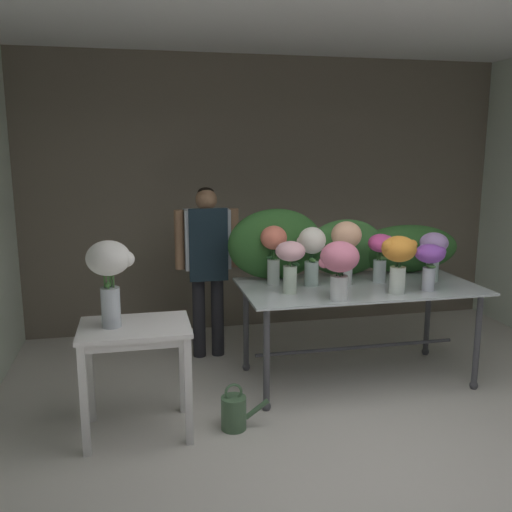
{
  "coord_description": "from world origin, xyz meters",
  "views": [
    {
      "loc": [
        -1.42,
        -2.6,
        1.98
      ],
      "look_at": [
        -0.56,
        1.37,
        1.17
      ],
      "focal_mm": 38.55,
      "sensor_mm": 36.0,
      "label": 1
    }
  ],
  "objects_px": {
    "vase_rosy_freesia": "(339,263)",
    "watering_can": "(234,412)",
    "vase_lilac_tulips": "(434,250)",
    "vase_white_roses_tall": "(110,270)",
    "vase_peach_snapdragons": "(346,244)",
    "side_table_white": "(135,341)",
    "vase_coral_carnations": "(274,247)",
    "display_table_glass": "(358,299)",
    "vase_fuchsia_peonies": "(380,252)",
    "vase_ivory_ranunculus": "(312,249)",
    "vase_blush_lilies": "(290,260)",
    "vase_violet_dahlias": "(430,260)",
    "vase_sunset_stock": "(398,256)",
    "florist": "(207,254)"
  },
  "relations": [
    {
      "from": "side_table_white",
      "to": "vase_fuchsia_peonies",
      "type": "distance_m",
      "value": 2.18
    },
    {
      "from": "vase_rosy_freesia",
      "to": "watering_can",
      "type": "bearing_deg",
      "value": -164.57
    },
    {
      "from": "vase_sunset_stock",
      "to": "vase_white_roses_tall",
      "type": "bearing_deg",
      "value": -174.26
    },
    {
      "from": "vase_peach_snapdragons",
      "to": "vase_coral_carnations",
      "type": "relative_size",
      "value": 1.08
    },
    {
      "from": "vase_ivory_ranunculus",
      "to": "vase_blush_lilies",
      "type": "bearing_deg",
      "value": -140.96
    },
    {
      "from": "vase_blush_lilies",
      "to": "vase_coral_carnations",
      "type": "distance_m",
      "value": 0.32
    },
    {
      "from": "side_table_white",
      "to": "watering_can",
      "type": "distance_m",
      "value": 0.87
    },
    {
      "from": "vase_peach_snapdragons",
      "to": "vase_violet_dahlias",
      "type": "relative_size",
      "value": 1.41
    },
    {
      "from": "vase_coral_carnations",
      "to": "display_table_glass",
      "type": "bearing_deg",
      "value": -15.4
    },
    {
      "from": "vase_sunset_stock",
      "to": "watering_can",
      "type": "xyz_separation_m",
      "value": [
        -1.37,
        -0.32,
        -1.02
      ]
    },
    {
      "from": "vase_rosy_freesia",
      "to": "vase_white_roses_tall",
      "type": "xyz_separation_m",
      "value": [
        -1.66,
        -0.14,
        0.05
      ]
    },
    {
      "from": "display_table_glass",
      "to": "vase_violet_dahlias",
      "type": "distance_m",
      "value": 0.67
    },
    {
      "from": "vase_rosy_freesia",
      "to": "vase_violet_dahlias",
      "type": "relative_size",
      "value": 1.19
    },
    {
      "from": "vase_ivory_ranunculus",
      "to": "vase_violet_dahlias",
      "type": "bearing_deg",
      "value": -22.04
    },
    {
      "from": "vase_lilac_tulips",
      "to": "vase_sunset_stock",
      "type": "distance_m",
      "value": 0.57
    },
    {
      "from": "display_table_glass",
      "to": "vase_blush_lilies",
      "type": "distance_m",
      "value": 0.75
    },
    {
      "from": "vase_lilac_tulips",
      "to": "vase_white_roses_tall",
      "type": "height_order",
      "value": "vase_white_roses_tall"
    },
    {
      "from": "vase_ivory_ranunculus",
      "to": "watering_can",
      "type": "relative_size",
      "value": 1.4
    },
    {
      "from": "display_table_glass",
      "to": "vase_white_roses_tall",
      "type": "height_order",
      "value": "vase_white_roses_tall"
    },
    {
      "from": "vase_ivory_ranunculus",
      "to": "vase_fuchsia_peonies",
      "type": "height_order",
      "value": "vase_ivory_ranunculus"
    },
    {
      "from": "vase_sunset_stock",
      "to": "watering_can",
      "type": "bearing_deg",
      "value": -166.97
    },
    {
      "from": "display_table_glass",
      "to": "vase_sunset_stock",
      "type": "height_order",
      "value": "vase_sunset_stock"
    },
    {
      "from": "vase_lilac_tulips",
      "to": "vase_rosy_freesia",
      "type": "height_order",
      "value": "vase_rosy_freesia"
    },
    {
      "from": "florist",
      "to": "vase_ivory_ranunculus",
      "type": "distance_m",
      "value": 1.09
    },
    {
      "from": "vase_rosy_freesia",
      "to": "vase_coral_carnations",
      "type": "xyz_separation_m",
      "value": [
        -0.36,
        0.58,
        0.04
      ]
    },
    {
      "from": "vase_fuchsia_peonies",
      "to": "vase_white_roses_tall",
      "type": "relative_size",
      "value": 0.71
    },
    {
      "from": "vase_rosy_freesia",
      "to": "vase_fuchsia_peonies",
      "type": "distance_m",
      "value": 0.71
    },
    {
      "from": "side_table_white",
      "to": "vase_blush_lilies",
      "type": "xyz_separation_m",
      "value": [
        1.21,
        0.4,
        0.43
      ]
    },
    {
      "from": "florist",
      "to": "vase_white_roses_tall",
      "type": "relative_size",
      "value": 2.74
    },
    {
      "from": "vase_lilac_tulips",
      "to": "vase_white_roses_tall",
      "type": "bearing_deg",
      "value": -168.92
    },
    {
      "from": "vase_rosy_freesia",
      "to": "side_table_white",
      "type": "bearing_deg",
      "value": -174.86
    },
    {
      "from": "vase_rosy_freesia",
      "to": "vase_ivory_ranunculus",
      "type": "bearing_deg",
      "value": 98.23
    },
    {
      "from": "display_table_glass",
      "to": "florist",
      "type": "bearing_deg",
      "value": 144.96
    },
    {
      "from": "vase_blush_lilies",
      "to": "vase_sunset_stock",
      "type": "relative_size",
      "value": 0.91
    },
    {
      "from": "vase_fuchsia_peonies",
      "to": "vase_sunset_stock",
      "type": "bearing_deg",
      "value": -93.59
    },
    {
      "from": "vase_violet_dahlias",
      "to": "vase_fuchsia_peonies",
      "type": "distance_m",
      "value": 0.44
    },
    {
      "from": "side_table_white",
      "to": "vase_coral_carnations",
      "type": "height_order",
      "value": "vase_coral_carnations"
    },
    {
      "from": "vase_lilac_tulips",
      "to": "vase_blush_lilies",
      "type": "distance_m",
      "value": 1.31
    },
    {
      "from": "vase_fuchsia_peonies",
      "to": "vase_coral_carnations",
      "type": "relative_size",
      "value": 0.84
    },
    {
      "from": "florist",
      "to": "vase_blush_lilies",
      "type": "bearing_deg",
      "value": -60.3
    },
    {
      "from": "vase_lilac_tulips",
      "to": "display_table_glass",
      "type": "bearing_deg",
      "value": 179.68
    },
    {
      "from": "vase_violet_dahlias",
      "to": "vase_peach_snapdragons",
      "type": "bearing_deg",
      "value": 150.13
    },
    {
      "from": "vase_ivory_ranunculus",
      "to": "vase_violet_dahlias",
      "type": "height_order",
      "value": "vase_ivory_ranunculus"
    },
    {
      "from": "vase_white_roses_tall",
      "to": "watering_can",
      "type": "distance_m",
      "value": 1.33
    },
    {
      "from": "vase_lilac_tulips",
      "to": "watering_can",
      "type": "xyz_separation_m",
      "value": [
        -1.85,
        -0.62,
        -0.99
      ]
    },
    {
      "from": "vase_lilac_tulips",
      "to": "vase_blush_lilies",
      "type": "xyz_separation_m",
      "value": [
        -1.3,
        -0.12,
        -0.01
      ]
    },
    {
      "from": "vase_peach_snapdragons",
      "to": "vase_rosy_freesia",
      "type": "height_order",
      "value": "vase_peach_snapdragons"
    },
    {
      "from": "display_table_glass",
      "to": "side_table_white",
      "type": "height_order",
      "value": "display_table_glass"
    },
    {
      "from": "side_table_white",
      "to": "vase_coral_carnations",
      "type": "xyz_separation_m",
      "value": [
        1.15,
        0.71,
        0.48
      ]
    },
    {
      "from": "side_table_white",
      "to": "vase_lilac_tulips",
      "type": "bearing_deg",
      "value": 11.69
    }
  ]
}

